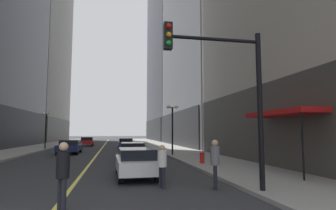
% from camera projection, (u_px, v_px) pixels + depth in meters
% --- Properties ---
extents(ground_plane, '(200.00, 200.00, 0.00)m').
position_uv_depth(ground_plane, '(103.00, 147.00, 38.74)').
color(ground_plane, '#2D2D30').
extents(sidewalk_left, '(4.50, 78.00, 0.15)m').
position_uv_depth(sidewalk_left, '(41.00, 147.00, 37.19)').
color(sidewalk_left, gray).
rests_on(sidewalk_left, ground).
extents(sidewalk_right, '(4.50, 78.00, 0.15)m').
position_uv_depth(sidewalk_right, '(161.00, 146.00, 40.32)').
color(sidewalk_right, gray).
rests_on(sidewalk_right, ground).
extents(lane_centre_stripe, '(0.16, 70.00, 0.01)m').
position_uv_depth(lane_centre_stripe, '(103.00, 147.00, 38.74)').
color(lane_centre_stripe, '#E5D64C').
rests_on(lane_centre_stripe, ground).
extents(building_left_far, '(15.63, 26.00, 58.53)m').
position_uv_depth(building_left_far, '(29.00, 13.00, 62.56)').
color(building_left_far, '#A8A399').
rests_on(building_left_far, ground).
extents(building_right_far, '(12.58, 26.00, 54.46)m').
position_uv_depth(building_right_far, '(178.00, 32.00, 68.98)').
color(building_right_far, slate).
rests_on(building_right_far, ground).
extents(storefront_awning_right, '(1.60, 4.80, 3.12)m').
position_uv_depth(storefront_awning_right, '(283.00, 113.00, 13.50)').
color(storefront_awning_right, '#B21414').
rests_on(storefront_awning_right, ground).
extents(car_white, '(1.84, 4.37, 1.32)m').
position_uv_depth(car_white, '(136.00, 162.00, 12.65)').
color(car_white, silver).
rests_on(car_white, ground).
extents(car_maroon, '(1.98, 4.54, 1.32)m').
position_uv_depth(car_maroon, '(132.00, 151.00, 19.55)').
color(car_maroon, maroon).
rests_on(car_maroon, ground).
extents(car_navy, '(1.94, 4.47, 1.32)m').
position_uv_depth(car_navy, '(70.00, 146.00, 26.31)').
color(car_navy, '#141E4C').
rests_on(car_navy, ground).
extents(car_blue, '(1.79, 4.75, 1.32)m').
position_uv_depth(car_blue, '(125.00, 143.00, 33.61)').
color(car_blue, navy).
rests_on(car_blue, ground).
extents(car_red, '(1.95, 4.06, 1.32)m').
position_uv_depth(car_red, '(87.00, 141.00, 40.59)').
color(car_red, '#B21919').
rests_on(car_red, ground).
extents(pedestrian_in_white_shirt, '(0.46, 0.46, 1.60)m').
position_uv_depth(pedestrian_in_white_shirt, '(162.00, 163.00, 10.27)').
color(pedestrian_in_white_shirt, black).
rests_on(pedestrian_in_white_shirt, ground).
extents(pedestrian_in_grey_suit, '(0.44, 0.44, 1.79)m').
position_uv_depth(pedestrian_in_grey_suit, '(215.00, 160.00, 10.09)').
color(pedestrian_in_grey_suit, black).
rests_on(pedestrian_in_grey_suit, ground).
extents(pedestrian_in_black_coat, '(0.48, 0.48, 1.81)m').
position_uv_depth(pedestrian_in_black_coat, '(63.00, 171.00, 7.17)').
color(pedestrian_in_black_coat, black).
rests_on(pedestrian_in_black_coat, ground).
extents(traffic_light_near_right, '(3.43, 0.35, 5.65)m').
position_uv_depth(traffic_light_near_right, '(231.00, 82.00, 9.23)').
color(traffic_light_near_right, black).
rests_on(traffic_light_near_right, ground).
extents(street_lamp_left_far, '(1.06, 0.36, 4.43)m').
position_uv_depth(street_lamp_left_far, '(46.00, 122.00, 32.29)').
color(street_lamp_left_far, black).
rests_on(street_lamp_left_far, ground).
extents(street_lamp_right_mid, '(1.06, 0.36, 4.43)m').
position_uv_depth(street_lamp_right_mid, '(172.00, 118.00, 23.56)').
color(street_lamp_right_mid, black).
rests_on(street_lamp_right_mid, ground).
extents(fire_hydrant_right, '(0.28, 0.28, 0.80)m').
position_uv_depth(fire_hydrant_right, '(202.00, 159.00, 16.97)').
color(fire_hydrant_right, red).
rests_on(fire_hydrant_right, ground).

